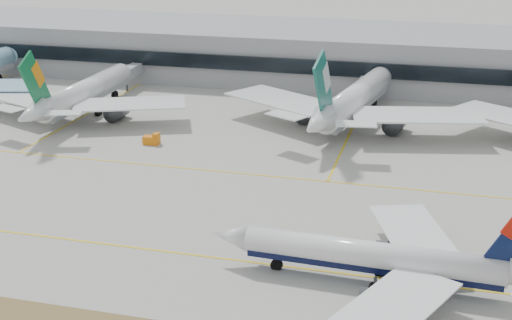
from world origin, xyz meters
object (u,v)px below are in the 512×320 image
(widebody_cathay, at_px, (353,101))
(terminal, at_px, (306,53))
(taxiing_airliner, at_px, (385,259))
(widebody_eva, at_px, (82,94))

(widebody_cathay, xyz_separation_m, terminal, (-20.26, 47.08, 1.53))
(widebody_cathay, bearing_deg, taxiing_airliner, -159.60)
(taxiing_airliner, bearing_deg, widebody_eva, -37.11)
(terminal, bearing_deg, widebody_cathay, -66.72)
(widebody_eva, xyz_separation_m, widebody_cathay, (65.71, 8.47, 0.52))
(widebody_eva, height_order, widebody_cathay, widebody_cathay)
(widebody_eva, bearing_deg, widebody_cathay, -82.37)
(taxiing_airliner, relative_size, terminal, 0.17)
(widebody_cathay, relative_size, terminal, 0.22)
(widebody_cathay, bearing_deg, widebody_eva, 106.98)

